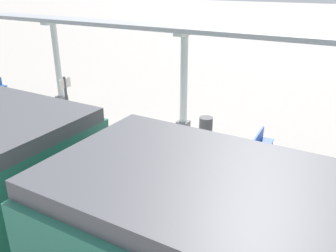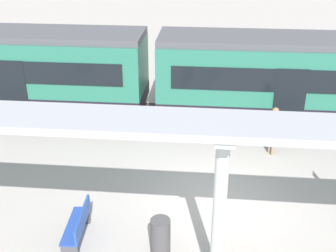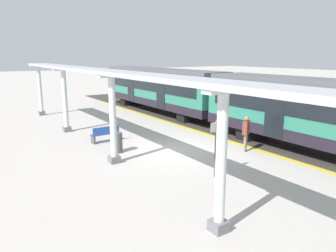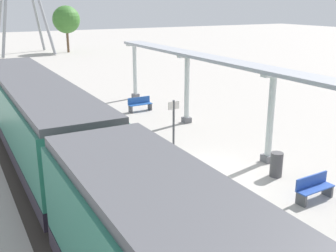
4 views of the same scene
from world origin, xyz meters
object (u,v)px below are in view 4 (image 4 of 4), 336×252
(train_far_carriage, at_px, (36,118))
(bench_mid_platform, at_px, (140,104))
(canopy_pillar_fifth, at_px, (135,71))
(platform_info_sign, at_px, (174,119))
(canopy_pillar_third, at_px, (271,118))
(passenger_waiting_near_edge, at_px, (119,147))
(trash_bin, at_px, (276,165))
(canopy_pillar_fourth, at_px, (187,89))
(bench_near_end, at_px, (314,188))

(train_far_carriage, bearing_deg, bench_mid_platform, 36.21)
(canopy_pillar_fifth, xyz_separation_m, platform_info_sign, (-2.52, -9.97, -0.58))
(canopy_pillar_third, xyz_separation_m, bench_mid_platform, (-1.24, 10.20, -1.47))
(canopy_pillar_fifth, distance_m, bench_mid_platform, 3.92)
(passenger_waiting_near_edge, bearing_deg, trash_bin, -32.04)
(trash_bin, relative_size, passenger_waiting_near_edge, 0.56)
(canopy_pillar_fourth, relative_size, bench_near_end, 2.48)
(bench_mid_platform, bearing_deg, canopy_pillar_fourth, -70.72)
(canopy_pillar_third, distance_m, platform_info_sign, 4.47)
(canopy_pillar_fourth, height_order, platform_info_sign, canopy_pillar_fourth)
(canopy_pillar_third, relative_size, bench_near_end, 2.48)
(canopy_pillar_fourth, distance_m, bench_near_end, 10.19)
(train_far_carriage, relative_size, canopy_pillar_fourth, 3.80)
(canopy_pillar_fifth, distance_m, bench_near_end, 17.10)
(bench_near_end, bearing_deg, trash_bin, 82.95)
(canopy_pillar_third, relative_size, canopy_pillar_fourth, 1.00)
(bench_near_end, height_order, trash_bin, trash_bin)
(canopy_pillar_fourth, relative_size, trash_bin, 3.90)
(canopy_pillar_fourth, distance_m, passenger_waiting_near_edge, 7.62)
(train_far_carriage, relative_size, bench_near_end, 9.42)
(train_far_carriage, relative_size, canopy_pillar_fifth, 3.80)
(trash_bin, height_order, passenger_waiting_near_edge, passenger_waiting_near_edge)
(bench_mid_platform, bearing_deg, trash_bin, -87.57)
(train_far_carriage, xyz_separation_m, canopy_pillar_fifth, (8.41, 8.67, 0.08))
(train_far_carriage, height_order, trash_bin, train_far_carriage)
(passenger_waiting_near_edge, bearing_deg, bench_near_end, -47.25)
(trash_bin, bearing_deg, train_far_carriage, 140.73)
(platform_info_sign, distance_m, passenger_waiting_near_edge, 3.82)
(bench_mid_platform, bearing_deg, platform_info_sign, -101.04)
(canopy_pillar_fourth, height_order, trash_bin, canopy_pillar_fourth)
(train_far_carriage, relative_size, bench_mid_platform, 9.47)
(train_far_carriage, height_order, platform_info_sign, train_far_carriage)
(bench_near_end, distance_m, passenger_waiting_near_edge, 7.28)
(train_far_carriage, bearing_deg, bench_near_end, -48.43)
(canopy_pillar_third, height_order, platform_info_sign, canopy_pillar_third)
(bench_mid_platform, relative_size, trash_bin, 1.57)
(trash_bin, bearing_deg, canopy_pillar_fourth, 84.56)
(canopy_pillar_fifth, bearing_deg, platform_info_sign, -104.21)
(platform_info_sign, bearing_deg, canopy_pillar_fifth, 75.79)
(bench_mid_platform, height_order, passenger_waiting_near_edge, passenger_waiting_near_edge)
(platform_info_sign, bearing_deg, bench_mid_platform, 78.96)
(canopy_pillar_third, bearing_deg, canopy_pillar_fifth, 90.00)
(canopy_pillar_fifth, bearing_deg, passenger_waiting_near_edge, -116.93)
(canopy_pillar_third, xyz_separation_m, passenger_waiting_near_edge, (-5.94, 1.93, -0.83))
(train_far_carriage, height_order, passenger_waiting_near_edge, train_far_carriage)
(trash_bin, distance_m, platform_info_sign, 5.33)
(canopy_pillar_fourth, height_order, canopy_pillar_fifth, same)
(canopy_pillar_fifth, bearing_deg, train_far_carriage, -134.15)
(canopy_pillar_third, bearing_deg, platform_info_sign, 124.72)
(canopy_pillar_third, distance_m, canopy_pillar_fifth, 13.62)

